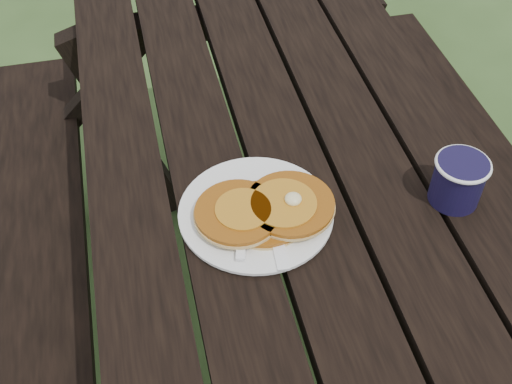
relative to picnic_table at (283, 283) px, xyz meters
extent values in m
plane|color=#2F451D|center=(0.00, 0.00, -0.37)|extent=(60.00, 60.00, 0.00)
cube|color=black|center=(0.00, 0.00, 0.36)|extent=(0.75, 1.80, 0.04)
cube|color=black|center=(-0.55, 0.00, 0.06)|extent=(0.25, 1.80, 0.04)
cube|color=black|center=(0.55, 0.00, 0.06)|extent=(0.25, 1.80, 0.04)
cylinder|color=white|center=(-0.09, -0.11, 0.39)|extent=(0.30, 0.30, 0.01)
cylinder|color=#9A5311|center=(-0.08, -0.13, 0.40)|extent=(0.15, 0.15, 0.01)
cylinder|color=#9A5311|center=(-0.13, -0.12, 0.41)|extent=(0.15, 0.15, 0.01)
cylinder|color=#9A5311|center=(-0.03, -0.12, 0.41)|extent=(0.15, 0.15, 0.01)
cylinder|color=#A16617|center=(-0.05, -0.12, 0.42)|extent=(0.11, 0.11, 0.00)
ellipsoid|color=#F4E59E|center=(-0.03, -0.12, 0.42)|extent=(0.03, 0.03, 0.02)
cube|color=white|center=(-0.07, -0.16, 0.39)|extent=(0.04, 0.18, 0.00)
cylinder|color=black|center=(0.26, -0.15, 0.43)|extent=(0.09, 0.09, 0.09)
torus|color=white|center=(0.26, -0.15, 0.47)|extent=(0.10, 0.10, 0.01)
cylinder|color=black|center=(0.26, -0.15, 0.47)|extent=(0.08, 0.08, 0.01)
camera|label=1|loc=(-0.26, -0.83, 1.22)|focal=45.00mm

